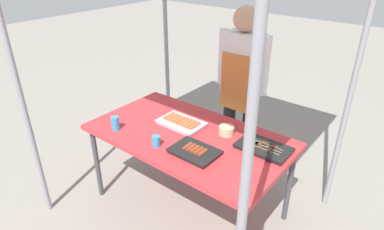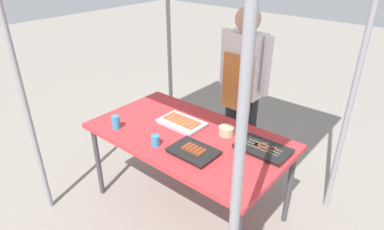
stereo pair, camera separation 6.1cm
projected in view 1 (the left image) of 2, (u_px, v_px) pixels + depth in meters
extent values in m
plane|color=gray|center=(189.00, 205.00, 2.98)|extent=(18.00, 18.00, 0.00)
cube|color=#C63338|center=(188.00, 136.00, 2.64)|extent=(1.60, 0.90, 0.04)
cylinder|color=#3F3F44|center=(97.00, 163.00, 2.95)|extent=(0.04, 0.04, 0.71)
cylinder|color=#3F3F44|center=(157.00, 129.00, 3.49)|extent=(0.04, 0.04, 0.71)
cylinder|color=#3F3F44|center=(289.00, 185.00, 2.68)|extent=(0.04, 0.04, 0.71)
cylinder|color=gray|center=(17.00, 84.00, 2.40)|extent=(0.04, 0.04, 2.38)
cylinder|color=gray|center=(244.00, 193.00, 1.35)|extent=(0.04, 0.04, 2.38)
cylinder|color=gray|center=(166.00, 40.00, 3.51)|extent=(0.04, 0.04, 2.38)
cylinder|color=gray|center=(354.00, 81.00, 2.46)|extent=(0.04, 0.04, 2.38)
cube|color=silver|center=(181.00, 124.00, 2.76)|extent=(0.37, 0.23, 0.02)
cube|color=silver|center=(181.00, 122.00, 2.75)|extent=(0.38, 0.24, 0.01)
cylinder|color=#B7663D|center=(169.00, 116.00, 2.82)|extent=(0.04, 0.13, 0.04)
cylinder|color=#B7663D|center=(172.00, 117.00, 2.80)|extent=(0.04, 0.13, 0.04)
cylinder|color=#B7663D|center=(176.00, 119.00, 2.78)|extent=(0.04, 0.13, 0.04)
cylinder|color=#B7663D|center=(179.00, 120.00, 2.76)|extent=(0.04, 0.13, 0.04)
cylinder|color=#B7663D|center=(183.00, 122.00, 2.74)|extent=(0.04, 0.13, 0.04)
cylinder|color=#B7663D|center=(187.00, 123.00, 2.71)|extent=(0.04, 0.13, 0.04)
cylinder|color=#B7663D|center=(190.00, 124.00, 2.69)|extent=(0.04, 0.13, 0.04)
cylinder|color=#B7663D|center=(194.00, 126.00, 2.67)|extent=(0.04, 0.13, 0.04)
cube|color=black|center=(263.00, 149.00, 2.42)|extent=(0.38, 0.23, 0.02)
cube|color=black|center=(264.00, 147.00, 2.42)|extent=(0.39, 0.24, 0.01)
cylinder|color=tan|center=(261.00, 148.00, 2.39)|extent=(0.28, 0.01, 0.01)
cube|color=brown|center=(260.00, 148.00, 2.40)|extent=(0.02, 0.02, 0.02)
cube|color=brown|center=(268.00, 151.00, 2.36)|extent=(0.02, 0.02, 0.02)
cylinder|color=tan|center=(264.00, 146.00, 2.42)|extent=(0.28, 0.01, 0.01)
cube|color=brown|center=(257.00, 144.00, 2.45)|extent=(0.02, 0.02, 0.02)
cube|color=brown|center=(259.00, 145.00, 2.44)|extent=(0.02, 0.02, 0.02)
cube|color=brown|center=(257.00, 144.00, 2.45)|extent=(0.02, 0.02, 0.02)
cube|color=brown|center=(267.00, 148.00, 2.40)|extent=(0.02, 0.02, 0.02)
cylinder|color=tan|center=(266.00, 144.00, 2.44)|extent=(0.28, 0.01, 0.01)
cube|color=brown|center=(263.00, 143.00, 2.45)|extent=(0.02, 0.02, 0.02)
cube|color=brown|center=(265.00, 144.00, 2.44)|extent=(0.02, 0.02, 0.02)
cube|color=brown|center=(274.00, 147.00, 2.41)|extent=(0.02, 0.02, 0.02)
cube|color=brown|center=(276.00, 148.00, 2.40)|extent=(0.02, 0.02, 0.02)
cube|color=black|center=(195.00, 152.00, 2.38)|extent=(0.33, 0.23, 0.02)
cube|color=black|center=(195.00, 151.00, 2.37)|extent=(0.34, 0.24, 0.01)
cylinder|color=brown|center=(187.00, 146.00, 2.41)|extent=(0.03, 0.10, 0.03)
cylinder|color=brown|center=(191.00, 148.00, 2.39)|extent=(0.03, 0.10, 0.03)
cylinder|color=brown|center=(195.00, 149.00, 2.37)|extent=(0.03, 0.10, 0.03)
cylinder|color=brown|center=(198.00, 151.00, 2.35)|extent=(0.03, 0.10, 0.03)
cylinder|color=brown|center=(202.00, 153.00, 2.33)|extent=(0.03, 0.10, 0.03)
cylinder|color=#BFB28C|center=(226.00, 130.00, 2.61)|extent=(0.12, 0.12, 0.07)
cylinder|color=#338CBF|center=(115.00, 123.00, 2.67)|extent=(0.06, 0.06, 0.11)
cylinder|color=#338CBF|center=(156.00, 141.00, 2.46)|extent=(0.06, 0.06, 0.08)
cylinder|color=black|center=(229.00, 128.00, 3.39)|extent=(0.12, 0.12, 0.83)
cylinder|color=black|center=(247.00, 135.00, 3.26)|extent=(0.12, 0.12, 0.83)
cube|color=white|center=(243.00, 64.00, 3.00)|extent=(0.34, 0.20, 0.59)
cube|color=#CC7233|center=(235.00, 83.00, 2.99)|extent=(0.30, 0.02, 0.53)
cylinder|color=white|center=(223.00, 57.00, 3.11)|extent=(0.08, 0.08, 0.53)
cylinder|color=white|center=(265.00, 66.00, 2.86)|extent=(0.08, 0.08, 0.53)
sphere|color=tan|center=(246.00, 19.00, 2.81)|extent=(0.23, 0.23, 0.23)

